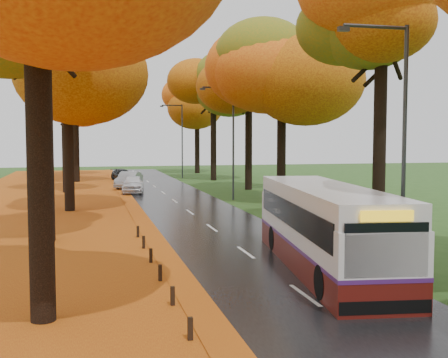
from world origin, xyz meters
name	(u,v)px	position (x,y,z in m)	size (l,w,h in m)	color
road	(187,210)	(0.00, 25.00, 0.02)	(6.50, 90.00, 0.04)	black
centre_line	(187,210)	(0.00, 25.00, 0.04)	(0.12, 90.00, 0.01)	silver
leaf_verge	(31,215)	(-9.00, 25.00, 0.01)	(12.00, 90.00, 0.02)	#952E0D
leaf_drift	(136,211)	(-3.05, 25.00, 0.04)	(0.90, 90.00, 0.01)	#C36E14
trees_left	(62,52)	(-7.18, 27.06, 9.53)	(9.20, 74.00, 13.88)	black
trees_right	(289,57)	(7.19, 26.91, 9.69)	(9.30, 74.20, 13.96)	black
bollard_row	(181,311)	(-3.70, 4.70, 0.26)	(0.11, 23.51, 0.52)	black
streetlamp_near	(398,128)	(3.95, 8.00, 4.71)	(2.45, 0.18, 8.00)	#333538
streetlamp_mid	(230,133)	(3.95, 30.00, 4.71)	(2.45, 0.18, 8.00)	#333538
streetlamp_far	(180,135)	(3.95, 52.00, 4.71)	(2.45, 0.18, 8.00)	#333538
bus	(325,226)	(1.83, 8.83, 1.49)	(3.76, 10.72, 2.76)	#4A100B
car_white	(133,184)	(-2.35, 36.41, 0.74)	(1.65, 4.09, 1.39)	white
car_silver	(129,180)	(-2.35, 40.91, 0.75)	(1.51, 4.33, 1.43)	#919499
car_dark	(122,175)	(-2.35, 50.19, 0.61)	(1.59, 3.91, 1.14)	black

